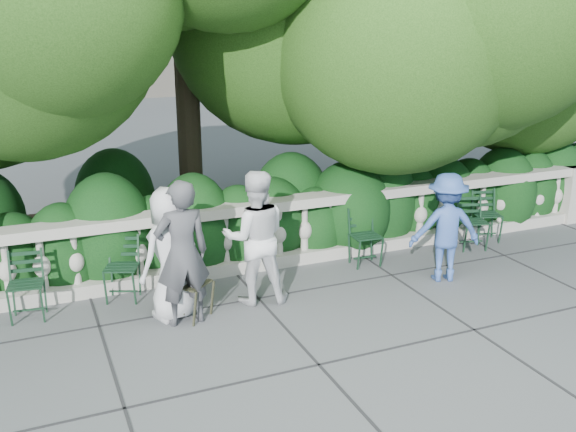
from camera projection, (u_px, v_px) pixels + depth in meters
name	position (u px, v px, depth m)	size (l,w,h in m)	color
ground	(320.00, 317.00, 7.76)	(90.00, 90.00, 0.00)	#484A4E
balustrade	(266.00, 235.00, 9.19)	(12.00, 0.44, 1.00)	#9E998E
shrub_hedge	(240.00, 241.00, 10.39)	(15.00, 2.60, 1.70)	black
chair_a	(29.00, 324.00, 7.58)	(0.44, 0.48, 0.84)	black
chair_b	(122.00, 304.00, 8.10)	(0.44, 0.48, 0.84)	black
chair_c	(369.00, 268.00, 9.27)	(0.44, 0.48, 0.84)	black
chair_d	(190.00, 292.00, 8.46)	(0.44, 0.48, 0.84)	black
chair_e	(474.00, 252.00, 9.93)	(0.44, 0.48, 0.84)	black
chair_f	(488.00, 244.00, 10.29)	(0.44, 0.48, 0.84)	black
chair_weathered	(203.00, 320.00, 7.68)	(0.44, 0.48, 0.84)	black
person_businessman	(172.00, 254.00, 7.55)	(0.79, 0.51, 1.62)	silver
person_woman_grey	(182.00, 253.00, 7.38)	(0.64, 0.42, 1.74)	#404045
person_casual_man	(255.00, 237.00, 7.98)	(0.83, 0.65, 1.71)	silver
person_older_blue	(446.00, 227.00, 8.68)	(0.97, 0.56, 1.50)	#33529B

